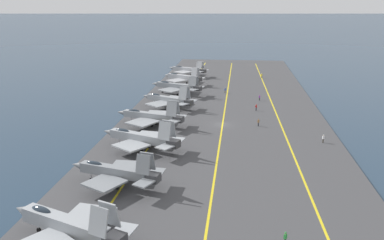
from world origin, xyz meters
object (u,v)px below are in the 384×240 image
object	(u,v)px
crew_red_vest	(256,107)
parked_jet_seventh	(183,77)
parked_jet_fourth	(151,116)
crew_green_vest	(285,238)
crew_blue_vest	(225,90)
parked_jet_third	(141,138)
parked_jet_nearest	(67,225)
crew_brown_vest	(258,122)
parked_jet_fifth	(168,99)
parked_jet_second	(116,172)
parked_jet_eighth	(188,70)
crew_yellow_vest	(262,75)
parked_jet_sixth	(177,86)
crew_purple_vest	(260,97)
crew_white_vest	(323,138)

from	to	relation	value
crew_red_vest	parked_jet_seventh	bearing A→B (deg)	35.74
parked_jet_fourth	parked_jet_seventh	distance (m)	49.10
crew_red_vest	crew_green_vest	distance (m)	61.39
crew_blue_vest	crew_red_vest	bearing A→B (deg)	-156.49
parked_jet_third	parked_jet_seventh	distance (m)	64.81
parked_jet_nearest	crew_brown_vest	world-z (taller)	parked_jet_nearest
parked_jet_fourth	parked_jet_seventh	world-z (taller)	parked_jet_fourth
parked_jet_fifth	crew_brown_vest	xyz separation A→B (m)	(-14.51, -23.44, -1.25)
parked_jet_second	crew_brown_vest	world-z (taller)	parked_jet_second
parked_jet_nearest	parked_jet_seventh	size ratio (longest dim) A/B	1.10
parked_jet_second	crew_blue_vest	distance (m)	69.98
parked_jet_fourth	crew_green_vest	world-z (taller)	parked_jet_fourth
parked_jet_nearest	parked_jet_fifth	xyz separation A→B (m)	(64.58, -0.65, -0.19)
parked_jet_fourth	parked_jet_seventh	size ratio (longest dim) A/B	1.13
crew_red_vest	crew_blue_vest	size ratio (longest dim) A/B	1.00
crew_blue_vest	crew_green_vest	bearing A→B (deg)	-172.99
parked_jet_eighth	crew_yellow_vest	bearing A→B (deg)	-92.24
crew_green_vest	crew_red_vest	bearing A→B (deg)	1.11
parked_jet_nearest	crew_blue_vest	bearing A→B (deg)	-10.23
parked_jet_fourth	crew_brown_vest	bearing A→B (deg)	-84.77
parked_jet_sixth	parked_jet_fifth	bearing A→B (deg)	179.95
parked_jet_fifth	parked_jet_seventh	distance (m)	32.34
parked_jet_third	parked_jet_fourth	world-z (taller)	parked_jet_third
parked_jet_second	parked_jet_third	bearing A→B (deg)	0.12
crew_blue_vest	crew_yellow_vest	bearing A→B (deg)	-24.41
parked_jet_seventh	parked_jet_sixth	bearing A→B (deg)	-178.65
crew_purple_vest	parked_jet_seventh	bearing A→B (deg)	49.68
parked_jet_sixth	crew_blue_vest	xyz separation A→B (m)	(3.80, -14.54, -1.66)
parked_jet_nearest	parked_jet_seventh	world-z (taller)	parked_jet_nearest
parked_jet_fifth	parked_jet_sixth	xyz separation A→B (m)	(15.86, -0.01, 0.39)
parked_jet_third	crew_yellow_vest	xyz separation A→B (m)	(79.90, -26.71, -1.38)
crew_red_vest	crew_yellow_vest	world-z (taller)	crew_yellow_vest
parked_jet_second	crew_yellow_vest	distance (m)	99.96
parked_jet_nearest	crew_blue_vest	size ratio (longest dim) A/B	9.67
parked_jet_nearest	crew_brown_vest	xyz separation A→B (m)	(50.06, -24.09, -1.44)
crew_brown_vest	crew_yellow_vest	bearing A→B (deg)	-3.44
parked_jet_eighth	crew_blue_vest	xyz separation A→B (m)	(-28.87, -15.34, -1.53)
parked_jet_eighth	crew_brown_vest	xyz separation A→B (m)	(-63.04, -24.23, -1.51)
parked_jet_nearest	parked_jet_seventh	bearing A→B (deg)	-0.16
crew_yellow_vest	crew_green_vest	bearing A→B (deg)	178.66
parked_jet_fourth	parked_jet_fifth	distance (m)	16.79
crew_green_vest	crew_purple_vest	xyz separation A→B (m)	(73.09, -0.18, -0.06)
parked_jet_second	parked_jet_fourth	bearing A→B (deg)	2.75
crew_white_vest	parked_jet_nearest	bearing A→B (deg)	137.56
parked_jet_third	parked_jet_sixth	world-z (taller)	parked_jet_third
crew_blue_vest	crew_white_vest	bearing A→B (deg)	-154.13
parked_jet_eighth	crew_green_vest	size ratio (longest dim) A/B	9.07
crew_green_vest	crew_purple_vest	world-z (taller)	crew_green_vest
parked_jet_third	crew_yellow_vest	distance (m)	84.26
crew_brown_vest	crew_green_vest	bearing A→B (deg)	-178.59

